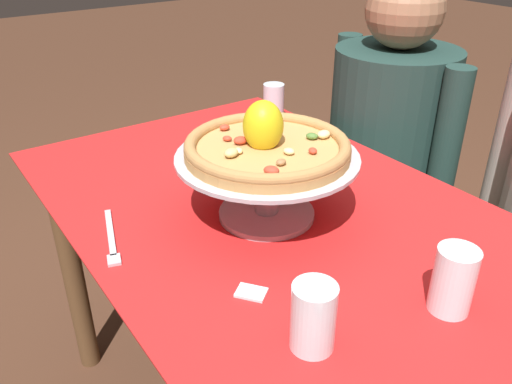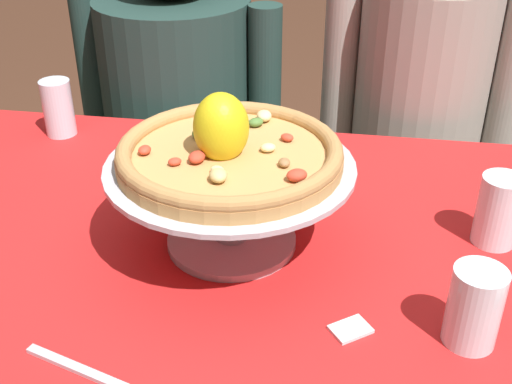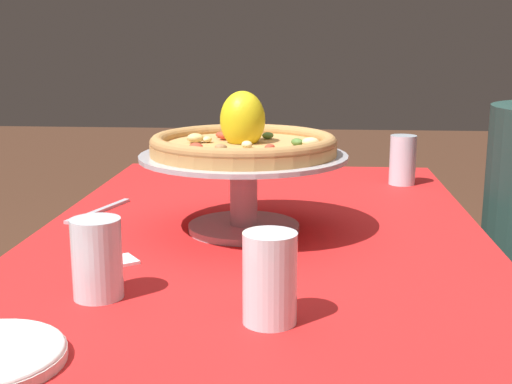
{
  "view_description": "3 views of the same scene",
  "coord_description": "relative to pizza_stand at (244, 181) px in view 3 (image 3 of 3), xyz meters",
  "views": [
    {
      "loc": [
        0.74,
        -0.59,
        1.3
      ],
      "look_at": [
        -0.04,
        -0.05,
        0.79
      ],
      "focal_mm": 36.92,
      "sensor_mm": 36.0,
      "label": 1
    },
    {
      "loc": [
        0.15,
        -0.84,
        1.31
      ],
      "look_at": [
        0.01,
        0.0,
        0.81
      ],
      "focal_mm": 45.26,
      "sensor_mm": 36.0,
      "label": 2
    },
    {
      "loc": [
        1.15,
        0.08,
        1.07
      ],
      "look_at": [
        -0.03,
        -0.01,
        0.8
      ],
      "focal_mm": 47.91,
      "sensor_mm": 36.0,
      "label": 3
    }
  ],
  "objects": [
    {
      "name": "sugar_packet",
      "position": [
        0.19,
        -0.17,
        -0.09
      ],
      "size": [
        0.06,
        0.06,
        0.0
      ],
      "primitive_type": "cube",
      "rotation": [
        0.0,
        0.0,
        0.64
      ],
      "color": "white",
      "rests_on": "dining_table"
    },
    {
      "name": "water_glass_front_right",
      "position": [
        0.34,
        -0.16,
        -0.05
      ],
      "size": [
        0.07,
        0.07,
        0.11
      ],
      "color": "silver",
      "rests_on": "dining_table"
    },
    {
      "name": "pizza_stand",
      "position": [
        0.0,
        0.0,
        0.0
      ],
      "size": [
        0.37,
        0.37,
        0.14
      ],
      "color": "#B7B7C1",
      "rests_on": "dining_table"
    },
    {
      "name": "dinner_fork",
      "position": [
        -0.1,
        -0.3,
        -0.09
      ],
      "size": [
        0.2,
        0.08,
        0.01
      ],
      "color": "#B7B7C1",
      "rests_on": "dining_table"
    },
    {
      "name": "dining_table",
      "position": [
        0.02,
        0.03,
        -0.2
      ],
      "size": [
        1.33,
        0.8,
        0.73
      ],
      "color": "brown",
      "rests_on": "ground"
    },
    {
      "name": "pizza",
      "position": [
        -0.0,
        -0.0,
        0.07
      ],
      "size": [
        0.33,
        0.33,
        0.11
      ],
      "color": "tan",
      "rests_on": "pizza_stand"
    },
    {
      "name": "water_glass_back_left",
      "position": [
        -0.43,
        0.33,
        -0.04
      ],
      "size": [
        0.06,
        0.06,
        0.12
      ],
      "color": "silver",
      "rests_on": "dining_table"
    },
    {
      "name": "water_glass_side_right",
      "position": [
        0.4,
        0.07,
        -0.04
      ],
      "size": [
        0.07,
        0.07,
        0.11
      ],
      "color": "white",
      "rests_on": "dining_table"
    }
  ]
}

